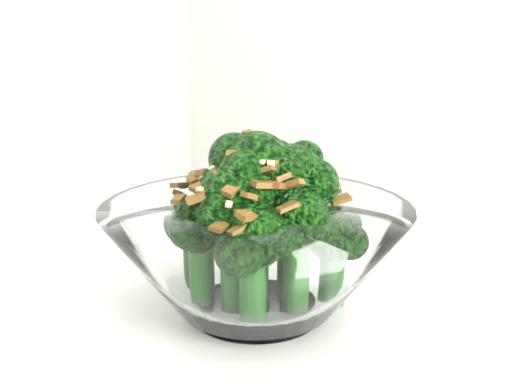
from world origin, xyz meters
The scene contains 1 object.
broccoli_dish centered at (-0.21, 0.20, 0.80)m, with size 0.21×0.21×0.13m.
Camera 1 is at (0.08, -0.17, 0.96)m, focal length 50.00 mm.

